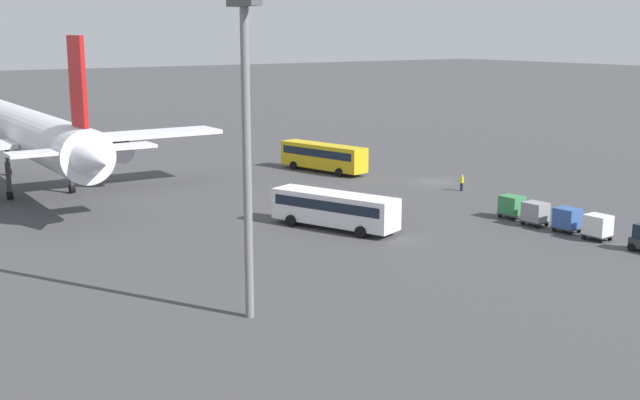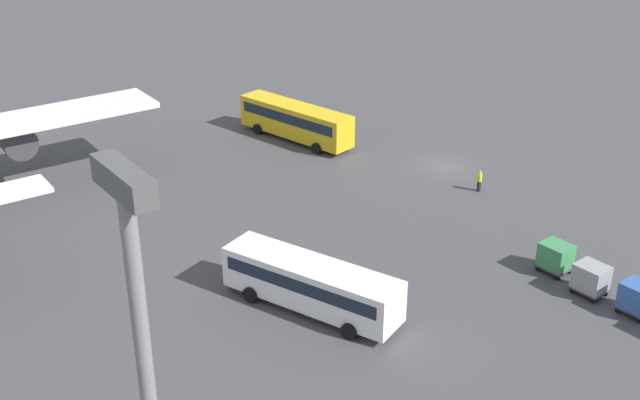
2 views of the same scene
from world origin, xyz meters
TOP-DOWN VIEW (x-y plane):
  - ground_plane at (0.00, 0.00)m, footprint 600.00×600.00m
  - shuttle_bus_near at (12.56, 6.61)m, footprint 12.19×5.02m
  - shuttle_bus_far at (-11.28, 22.05)m, footprint 11.67×6.57m
  - worker_person at (-5.43, 1.35)m, footprint 0.38×0.38m
  - cargo_cart_blue at (-23.34, 6.79)m, footprint 2.08×1.79m
  - cargo_cart_grey at (-20.27, 7.17)m, footprint 2.08×1.79m
  - cargo_cart_green at (-17.21, 6.74)m, footprint 2.08×1.79m
  - light_pole at (-25.98, 38.70)m, footprint 2.80×0.70m

SIDE VIEW (x-z plane):
  - ground_plane at x=0.00m, z-range 0.00..0.00m
  - worker_person at x=-5.43m, z-range 0.00..1.74m
  - cargo_cart_blue at x=-23.34m, z-range 0.16..2.22m
  - cargo_cart_grey at x=-20.27m, z-range 0.16..2.22m
  - cargo_cart_green at x=-17.21m, z-range 0.16..2.22m
  - shuttle_bus_far at x=-11.28m, z-range 0.32..3.40m
  - shuttle_bus_near at x=12.56m, z-range 0.32..3.64m
  - light_pole at x=-25.98m, z-range 2.02..20.62m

